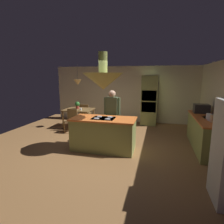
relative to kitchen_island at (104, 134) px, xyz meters
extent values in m
plane|color=olive|center=(0.00, 0.20, -0.47)|extent=(8.16, 8.16, 0.00)
cube|color=beige|center=(0.00, 3.65, 0.81)|extent=(6.80, 0.10, 2.55)
cube|color=#8C934C|center=(0.00, 0.00, -0.02)|extent=(1.76, 0.83, 0.89)
cube|color=orange|center=(0.00, 0.00, 0.44)|extent=(1.82, 0.89, 0.04)
cube|color=black|center=(0.00, 0.00, 0.46)|extent=(0.64, 0.52, 0.01)
cylinder|color=#B2B2B7|center=(-0.16, -0.13, 0.47)|extent=(0.15, 0.15, 0.02)
cylinder|color=#B2B2B7|center=(0.16, -0.13, 0.47)|extent=(0.15, 0.15, 0.02)
cylinder|color=#B2B2B7|center=(-0.16, 0.13, 0.47)|extent=(0.15, 0.15, 0.02)
cylinder|color=#B2B2B7|center=(0.16, 0.13, 0.47)|extent=(0.15, 0.15, 0.02)
cube|color=#8C934C|center=(2.84, 0.80, -0.02)|extent=(0.62, 2.32, 0.89)
cube|color=orange|center=(2.84, 0.80, 0.44)|extent=(0.66, 2.36, 0.04)
cube|color=#B2B2B7|center=(3.00, 0.80, 0.38)|extent=(0.48, 0.36, 0.16)
cube|color=#8C934C|center=(1.10, 3.25, 0.60)|extent=(0.66, 0.62, 2.13)
cube|color=black|center=(1.10, 2.96, 0.83)|extent=(0.60, 0.04, 0.44)
cube|color=black|center=(1.10, 2.96, 0.35)|extent=(0.60, 0.04, 0.44)
cube|color=brown|center=(-1.70, 2.10, 0.27)|extent=(1.13, 0.94, 0.04)
cylinder|color=brown|center=(-2.21, 1.69, -0.11)|extent=(0.06, 0.06, 0.72)
cylinder|color=brown|center=(-1.19, 1.69, -0.11)|extent=(0.06, 0.06, 0.72)
cylinder|color=brown|center=(-2.21, 2.51, -0.11)|extent=(0.06, 0.06, 0.72)
cylinder|color=brown|center=(-1.19, 2.51, -0.11)|extent=(0.06, 0.06, 0.72)
cylinder|color=tan|center=(-0.02, 0.71, -0.06)|extent=(0.14, 0.14, 0.82)
cylinder|color=tan|center=(0.16, 0.71, -0.06)|extent=(0.14, 0.14, 0.82)
cube|color=#4C6042|center=(0.07, 0.71, 0.67)|extent=(0.36, 0.22, 0.63)
cylinder|color=#4C6042|center=(-0.15, 0.71, 0.70)|extent=(0.09, 0.09, 0.54)
cylinder|color=#4C6042|center=(0.29, 0.71, 0.70)|extent=(0.09, 0.09, 0.54)
sphere|color=tan|center=(0.07, 0.71, 1.08)|extent=(0.22, 0.22, 0.22)
cone|color=#8C934C|center=(0.00, 0.00, 1.49)|extent=(1.10, 1.10, 0.45)
cylinder|color=#8C934C|center=(0.00, 0.00, 1.99)|extent=(0.24, 0.24, 0.55)
cone|color=#E0B266|center=(-1.70, 2.10, 1.39)|extent=(0.32, 0.32, 0.22)
cylinder|color=black|center=(-1.70, 2.10, 1.80)|extent=(0.01, 0.01, 0.60)
cube|color=brown|center=(-1.70, 1.33, -0.03)|extent=(0.40, 0.40, 0.04)
cube|color=brown|center=(-1.70, 1.51, 0.19)|extent=(0.40, 0.04, 0.42)
cylinder|color=brown|center=(-1.87, 1.16, -0.25)|extent=(0.04, 0.04, 0.43)
cylinder|color=brown|center=(-1.53, 1.16, -0.25)|extent=(0.04, 0.04, 0.43)
cylinder|color=brown|center=(-1.87, 1.50, -0.25)|extent=(0.04, 0.04, 0.43)
cylinder|color=brown|center=(-1.53, 1.50, -0.25)|extent=(0.04, 0.04, 0.43)
cube|color=brown|center=(-1.70, 2.87, -0.03)|extent=(0.40, 0.40, 0.04)
cube|color=brown|center=(-1.70, 2.69, 0.19)|extent=(0.40, 0.04, 0.42)
cylinder|color=brown|center=(-1.53, 3.04, -0.25)|extent=(0.04, 0.04, 0.43)
cylinder|color=brown|center=(-1.87, 3.04, -0.25)|extent=(0.04, 0.04, 0.43)
cylinder|color=brown|center=(-1.53, 2.70, -0.25)|extent=(0.04, 0.04, 0.43)
cylinder|color=brown|center=(-1.87, 2.70, -0.25)|extent=(0.04, 0.04, 0.43)
cylinder|color=#99382D|center=(-1.79, 2.19, 0.35)|extent=(0.14, 0.14, 0.12)
sphere|color=#2D722D|center=(-1.79, 2.19, 0.49)|extent=(0.20, 0.20, 0.20)
cylinder|color=white|center=(-1.50, 1.87, 0.34)|extent=(0.07, 0.07, 0.09)
cylinder|color=#E0B78C|center=(2.84, 0.22, 0.55)|extent=(0.10, 0.10, 0.18)
cylinder|color=silver|center=(2.84, 0.40, 0.55)|extent=(0.13, 0.13, 0.18)
cylinder|color=silver|center=(2.84, 0.58, 0.54)|extent=(0.12, 0.12, 0.16)
cube|color=#232326|center=(2.84, 1.50, 0.60)|extent=(0.46, 0.36, 0.28)
camera|label=1|loc=(1.48, -4.91, 1.62)|focal=29.84mm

